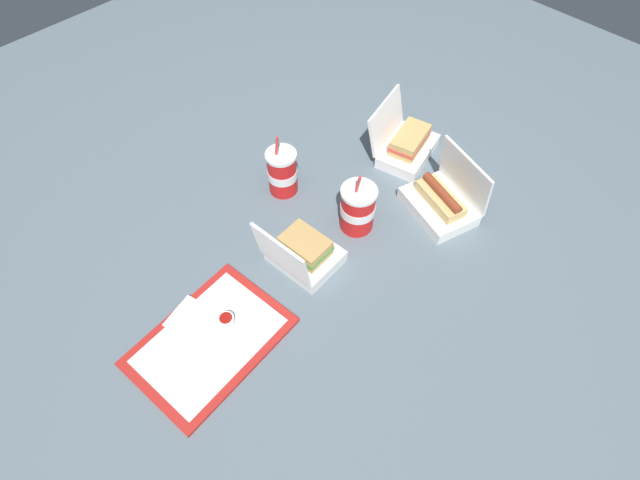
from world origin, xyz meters
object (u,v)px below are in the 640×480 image
Objects in this scene: clamshell_sandwich_right at (406,144)px; soda_cup_front at (358,209)px; food_tray at (210,341)px; plastic_fork at (253,327)px; clamshell_sandwich_corner at (303,253)px; ketchup_cup at (226,320)px; soda_cup_right at (282,172)px; clamshell_hotdog_front at (442,201)px.

clamshell_sandwich_right is 0.34m from soda_cup_front.
plastic_fork reaches higher than food_tray.
clamshell_sandwich_corner is 0.53m from clamshell_sandwich_right.
clamshell_sandwich_right is at bearing -175.00° from ketchup_cup.
ketchup_cup is at bearing 0.23° from clamshell_sandwich_corner.
food_tray is 0.06m from ketchup_cup.
soda_cup_right is at bearing -150.15° from ketchup_cup.
clamshell_hotdog_front reaches higher than ketchup_cup.
soda_cup_right and soda_cup_front have the same top height.
soda_cup_right reaches higher than ketchup_cup.
plastic_fork is at bearing -8.40° from clamshell_hotdog_front.
clamshell_sandwich_corner reaches higher than food_tray.
plastic_fork is 0.59× the size of clamshell_sandwich_corner.
food_tray is at bearing 6.52° from ketchup_cup.
clamshell_sandwich_corner is 0.90× the size of soda_cup_right.
soda_cup_front is at bearing 101.65° from soda_cup_right.
clamshell_sandwich_corner is (-0.23, -0.06, 0.03)m from plastic_fork.
clamshell_sandwich_right reaches higher than ketchup_cup.
soda_cup_right reaches higher than plastic_fork.
clamshell_sandwich_right is (-0.75, -0.13, 0.03)m from plastic_fork.
clamshell_hotdog_front is 0.25m from clamshell_sandwich_right.
soda_cup_front reaches higher than clamshell_hotdog_front.
plastic_fork is 0.53× the size of soda_cup_front.
soda_cup_right is at bearing -152.77° from food_tray.
clamshell_sandwich_corner reaches higher than clamshell_sandwich_right.
soda_cup_right reaches higher than clamshell_sandwich_right.
clamshell_sandwich_corner is 0.77× the size of clamshell_sandwich_right.
ketchup_cup is (-0.06, -0.01, 0.02)m from food_tray.
clamshell_hotdog_front is at bearing 124.52° from soda_cup_right.
clamshell_sandwich_corner reaches higher than plastic_fork.
food_tray is 0.53m from soda_cup_right.
plastic_fork is (-0.04, 0.06, -0.01)m from ketchup_cup.
food_tray is at bearing 1.41° from clamshell_sandwich_corner.
soda_cup_front reaches higher than clamshell_sandwich_corner.
clamshell_sandwich_right is at bearing -174.89° from food_tray.
ketchup_cup is at bearing -173.48° from food_tray.
clamshell_hotdog_front reaches higher than plastic_fork.
ketchup_cup is 0.79m from clamshell_sandwich_right.
plastic_fork is 0.45× the size of clamshell_hotdog_front.
clamshell_hotdog_front is (-0.74, 0.15, 0.04)m from food_tray.
food_tray is at bearing 27.23° from soda_cup_right.
clamshell_sandwich_corner is 0.28m from soda_cup_right.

